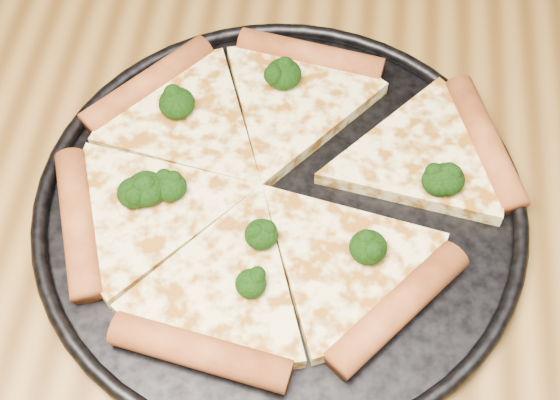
# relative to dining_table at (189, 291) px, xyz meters

# --- Properties ---
(dining_table) EXTENTS (1.20, 0.90, 0.75)m
(dining_table) POSITION_rel_dining_table_xyz_m (0.00, 0.00, 0.00)
(dining_table) COLOR olive
(dining_table) RESTS_ON ground
(pizza_pan) EXTENTS (0.40, 0.40, 0.02)m
(pizza_pan) POSITION_rel_dining_table_xyz_m (0.08, 0.04, 0.10)
(pizza_pan) COLOR black
(pizza_pan) RESTS_ON dining_table
(pizza) EXTENTS (0.39, 0.34, 0.03)m
(pizza) POSITION_rel_dining_table_xyz_m (0.07, 0.05, 0.11)
(pizza) COLOR #FFF29C
(pizza) RESTS_ON pizza_pan
(broccoli_florets) EXTENTS (0.28, 0.23, 0.02)m
(broccoli_florets) POSITION_rel_dining_table_xyz_m (0.07, 0.06, 0.12)
(broccoli_florets) COLOR black
(broccoli_florets) RESTS_ON pizza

